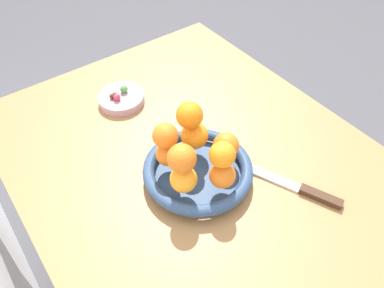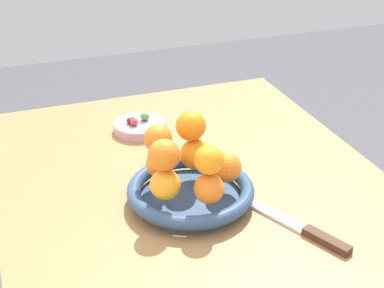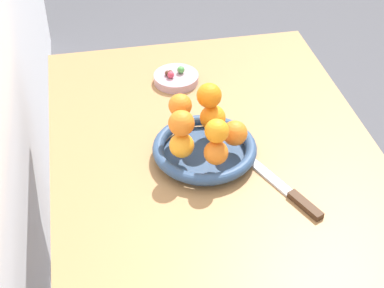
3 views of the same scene
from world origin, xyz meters
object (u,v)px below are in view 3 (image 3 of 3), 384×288
orange_2 (212,118)px  orange_3 (182,125)px  candy_ball_2 (167,73)px  orange_0 (216,153)px  orange_7 (180,105)px  dining_table (218,188)px  orange_5 (217,131)px  candy_dish (176,78)px  orange_1 (235,133)px  candy_ball_0 (171,75)px  candy_ball_3 (170,73)px  fruit_bowl (205,150)px  candy_ball_1 (181,70)px  knife (285,189)px  orange_8 (209,95)px  orange_4 (182,145)px  orange_6 (181,123)px

orange_2 → orange_3: orange_2 is taller
orange_3 → candy_ball_2: bearing=-2.4°
orange_0 → orange_7: 0.14m
dining_table → orange_7: 0.23m
orange_0 → orange_5: bearing=-15.8°
candy_dish → orange_1: orange_1 is taller
candy_ball_0 → candy_ball_3: bearing=-3.0°
fruit_bowl → candy_ball_1: size_ratio=11.80×
dining_table → orange_0: bearing=158.2°
orange_7 → candy_ball_3: size_ratio=3.60×
candy_ball_3 → orange_2: bearing=-169.3°
knife → orange_8: bearing=31.9°
fruit_bowl → orange_5: size_ratio=4.54×
orange_4 → candy_ball_2: (0.35, -0.03, -0.04)m
orange_8 → orange_1: bearing=-147.6°
orange_5 → knife: 0.20m
orange_2 → orange_8: orange_8 is taller
fruit_bowl → knife: 0.21m
candy_dish → orange_8: (-0.26, -0.03, 0.12)m
orange_5 → candy_ball_3: bearing=5.5°
orange_7 → candy_ball_1: bearing=-10.4°
orange_4 → orange_5: orange_5 is taller
orange_6 → candy_ball_0: (0.33, -0.03, -0.09)m
fruit_bowl → orange_3: 0.08m
fruit_bowl → candy_ball_0: (0.31, 0.03, 0.01)m
fruit_bowl → orange_7: 0.12m
orange_2 → candy_ball_3: bearing=10.7°
candy_dish → orange_3: size_ratio=2.27×
candy_ball_1 → orange_6: bearing=170.1°
orange_3 → orange_4: (-0.07, 0.01, 0.00)m
knife → candy_dish: bearing=18.6°
orange_5 → orange_1: bearing=-48.0°
orange_0 → orange_7: orange_7 is taller
orange_3 → knife: size_ratio=0.22×
orange_3 → orange_5: (-0.10, -0.06, 0.05)m
orange_8 → orange_2: bearing=-143.1°
candy_ball_0 → candy_ball_2: size_ratio=1.31×
candy_dish → dining_table: bearing=-173.5°
fruit_bowl → candy_ball_2: bearing=5.7°
fruit_bowl → knife: size_ratio=0.97×
orange_2 → candy_dish: bearing=7.6°
fruit_bowl → candy_dish: (0.32, 0.01, -0.01)m
orange_3 → candy_ball_1: size_ratio=2.64×
orange_0 → orange_1: 0.08m
orange_1 → orange_7: orange_7 is taller
orange_5 → candy_ball_3: (0.38, 0.04, -0.09)m
orange_5 → knife: bearing=-121.7°
orange_7 → candy_ball_2: bearing=-2.9°
fruit_bowl → orange_6: orange_6 is taller
orange_6 → orange_7: orange_6 is taller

